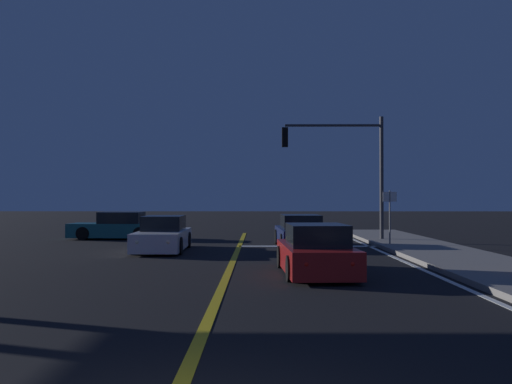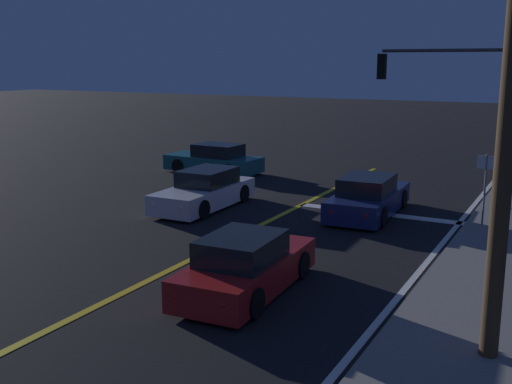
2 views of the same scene
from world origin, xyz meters
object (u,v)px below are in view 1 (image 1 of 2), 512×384
Objects in this scene: car_distant_tail_white at (163,236)px; car_parked_curb_teal at (117,227)px; car_following_oncoming_red at (316,253)px; car_far_approaching_navy at (300,233)px; street_sign_corner at (390,209)px; traffic_signal_near_right at (345,157)px.

car_parked_curb_teal is at bearing -62.15° from car_distant_tail_white.
car_far_approaching_navy is (0.19, 8.09, 0.00)m from car_following_oncoming_red.
car_following_oncoming_red and car_parked_curb_teal have the same top height.
street_sign_corner reaches higher than car_far_approaching_navy.
car_parked_curb_teal is 0.78× the size of traffic_signal_near_right.
car_far_approaching_navy is at bearing 85.85° from car_following_oncoming_red.
traffic_signal_near_right is (2.46, 10.68, 3.33)m from car_following_oncoming_red.
car_distant_tail_white is at bearing 29.10° from traffic_signal_near_right.
car_following_oncoming_red is 0.91× the size of car_far_approaching_navy.
car_distant_tail_white is at bearing -165.14° from car_far_approaching_navy.
street_sign_corner reaches higher than car_following_oncoming_red.
car_far_approaching_navy is 4.79m from traffic_signal_near_right.
car_parked_curb_teal is at bearing -9.06° from traffic_signal_near_right.
car_following_oncoming_red is 8.10m from car_far_approaching_navy.
traffic_signal_near_right is (7.65, 4.26, 3.33)m from car_distant_tail_white.
car_following_oncoming_red and car_far_approaching_navy have the same top height.
traffic_signal_near_right reaches higher than car_distant_tail_white.
car_distant_tail_white is 9.37m from traffic_signal_near_right.
car_following_oncoming_red is at bearing -93.79° from car_far_approaching_navy.
traffic_signal_near_right is at bearing 74.20° from car_following_oncoming_red.
car_parked_curb_teal is at bearing 151.10° from car_far_approaching_navy.
car_parked_curb_teal is 13.23m from street_sign_corner.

